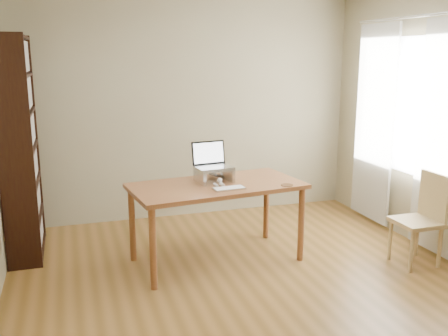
# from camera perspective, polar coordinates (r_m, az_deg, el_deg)

# --- Properties ---
(room) EXTENTS (4.04, 4.54, 2.64)m
(room) POSITION_cam_1_polar(r_m,az_deg,el_deg) (3.82, 4.53, 3.54)
(room) COLOR brown
(room) RESTS_ON ground
(bookshelf) EXTENTS (0.30, 0.90, 2.10)m
(bookshelf) POSITION_cam_1_polar(r_m,az_deg,el_deg) (5.12, -22.29, 2.14)
(bookshelf) COLOR black
(bookshelf) RESTS_ON ground
(curtains) EXTENTS (0.03, 1.90, 2.25)m
(curtains) POSITION_cam_1_polar(r_m,az_deg,el_deg) (5.46, 20.04, 4.21)
(curtains) COLOR white
(curtains) RESTS_ON ground
(desk) EXTENTS (1.65, 0.98, 0.75)m
(desk) POSITION_cam_1_polar(r_m,az_deg,el_deg) (4.62, -0.85, -2.85)
(desk) COLOR brown
(desk) RESTS_ON ground
(laptop_stand) EXTENTS (0.32, 0.25, 0.13)m
(laptop_stand) POSITION_cam_1_polar(r_m,az_deg,el_deg) (4.66, -1.14, -0.61)
(laptop_stand) COLOR silver
(laptop_stand) RESTS_ON desk
(laptop) EXTENTS (0.36, 0.32, 0.23)m
(laptop) POSITION_cam_1_polar(r_m,az_deg,el_deg) (4.69, -1.35, 0.84)
(laptop) COLOR silver
(laptop) RESTS_ON laptop_stand
(keyboard) EXTENTS (0.30, 0.15, 0.02)m
(keyboard) POSITION_cam_1_polar(r_m,az_deg,el_deg) (4.41, 0.59, -2.35)
(keyboard) COLOR silver
(keyboard) RESTS_ON desk
(coaster) EXTENTS (0.11, 0.11, 0.01)m
(coaster) POSITION_cam_1_polar(r_m,az_deg,el_deg) (4.59, 7.21, -1.95)
(coaster) COLOR brown
(coaster) RESTS_ON desk
(cat) EXTENTS (0.23, 0.47, 0.14)m
(cat) POSITION_cam_1_polar(r_m,az_deg,el_deg) (4.69, -1.31, -0.81)
(cat) COLOR #413B33
(cat) RESTS_ON desk
(chair) EXTENTS (0.38, 0.38, 0.86)m
(chair) POSITION_cam_1_polar(r_m,az_deg,el_deg) (4.98, 21.77, -5.12)
(chair) COLOR tan
(chair) RESTS_ON ground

